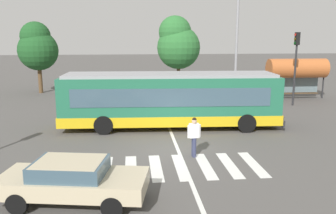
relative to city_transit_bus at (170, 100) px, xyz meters
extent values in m
plane|color=#514F4C|center=(-0.30, -3.92, -1.59)|extent=(160.00, 160.00, 0.00)
cylinder|color=black|center=(4.05, 0.97, -1.09)|extent=(1.01, 0.35, 1.00)
cylinder|color=black|center=(3.94, -1.37, -1.09)|extent=(1.01, 0.35, 1.00)
cylinder|color=black|center=(-3.50, 1.35, -1.09)|extent=(1.01, 0.35, 1.00)
cylinder|color=black|center=(-3.61, -1.00, -1.09)|extent=(1.01, 0.35, 1.00)
cube|color=#236B4C|center=(-0.02, 0.00, 0.04)|extent=(11.92, 3.13, 2.55)
cube|color=gold|center=(-0.02, 0.00, -0.96)|extent=(12.04, 3.16, 0.55)
cube|color=#3D5666|center=(-0.02, 0.00, 0.34)|extent=(10.51, 3.11, 0.96)
cube|color=#3D5666|center=(5.88, -0.29, 0.24)|extent=(0.15, 2.24, 1.63)
cube|color=black|center=(5.88, -0.29, 1.13)|extent=(0.16, 1.94, 0.28)
cube|color=#99999E|center=(-0.02, 0.00, 1.39)|extent=(11.44, 2.90, 0.16)
cube|color=#28282B|center=(6.00, -0.30, -1.16)|extent=(0.25, 2.55, 0.36)
cylinder|color=#333856|center=(0.48, -4.81, -1.16)|extent=(0.16, 0.16, 0.85)
cylinder|color=#333856|center=(0.49, -4.95, -1.16)|extent=(0.16, 0.16, 0.85)
cube|color=white|center=(0.48, -4.88, -0.44)|extent=(0.43, 0.31, 0.60)
cylinder|color=white|center=(0.25, -4.91, -0.47)|extent=(0.10, 0.10, 0.55)
cylinder|color=white|center=(0.72, -4.85, -0.47)|extent=(0.10, 0.10, 0.55)
sphere|color=tan|center=(0.48, -4.88, -0.03)|extent=(0.22, 0.22, 0.22)
sphere|color=black|center=(0.48, -4.88, 0.04)|extent=(0.19, 0.19, 0.19)
cylinder|color=black|center=(-2.42, -8.07, -1.27)|extent=(0.67, 0.31, 0.64)
cylinder|color=black|center=(-2.72, -9.72, -1.27)|extent=(0.67, 0.31, 0.64)
cylinder|color=black|center=(-5.17, -7.58, -1.27)|extent=(0.67, 0.31, 0.64)
cylinder|color=black|center=(-5.46, -9.23, -1.27)|extent=(0.67, 0.31, 0.64)
cube|color=#C6B793|center=(-3.94, -8.65, -0.95)|extent=(4.75, 2.58, 0.52)
cube|color=#3D5666|center=(-4.03, -8.64, -0.47)|extent=(2.41, 1.96, 0.44)
cube|color=#C6B793|center=(-4.03, -8.64, -0.28)|extent=(2.22, 1.85, 0.09)
cylinder|color=black|center=(-5.69, 11.04, -1.27)|extent=(0.25, 0.65, 0.64)
cylinder|color=black|center=(-4.02, 10.90, -1.27)|extent=(0.25, 0.65, 0.64)
cylinder|color=black|center=(-5.93, 8.26, -1.27)|extent=(0.25, 0.65, 0.64)
cylinder|color=black|center=(-4.27, 8.12, -1.27)|extent=(0.25, 0.65, 0.64)
cube|color=black|center=(-4.98, 9.58, -0.95)|extent=(2.20, 4.64, 0.52)
cube|color=#3D5666|center=(-4.99, 9.49, -0.47)|extent=(1.78, 2.29, 0.44)
cube|color=black|center=(-4.99, 9.49, -0.28)|extent=(1.69, 2.10, 0.09)
cylinder|color=black|center=(-3.02, 11.59, -1.27)|extent=(0.25, 0.65, 0.64)
cylinder|color=black|center=(-1.35, 11.45, -1.27)|extent=(0.25, 0.65, 0.64)
cylinder|color=black|center=(-3.25, 8.81, -1.27)|extent=(0.25, 0.65, 0.64)
cylinder|color=black|center=(-1.58, 8.67, -1.27)|extent=(0.25, 0.65, 0.64)
cube|color=#AD1E1E|center=(-2.30, 10.13, -0.95)|extent=(2.19, 4.63, 0.52)
cube|color=#3D5666|center=(-2.31, 10.04, -0.47)|extent=(1.77, 2.28, 0.44)
cube|color=#AD1E1E|center=(-2.31, 10.04, -0.28)|extent=(1.69, 2.10, 0.09)
cylinder|color=black|center=(-0.54, 11.35, -1.27)|extent=(0.21, 0.64, 0.64)
cylinder|color=black|center=(1.13, 11.33, -1.27)|extent=(0.21, 0.64, 0.64)
cylinder|color=black|center=(-0.59, 8.56, -1.27)|extent=(0.21, 0.64, 0.64)
cylinder|color=black|center=(1.09, 8.54, -1.27)|extent=(0.21, 0.64, 0.64)
cube|color=white|center=(0.27, 9.94, -0.95)|extent=(1.89, 4.53, 0.52)
cube|color=#3D5666|center=(0.27, 9.85, -0.47)|extent=(1.63, 2.18, 0.44)
cube|color=white|center=(0.27, 9.85, -0.28)|extent=(1.56, 2.00, 0.09)
cylinder|color=black|center=(2.35, 11.60, -1.27)|extent=(0.26, 0.66, 0.64)
cylinder|color=black|center=(4.02, 11.44, -1.27)|extent=(0.26, 0.66, 0.64)
cylinder|color=black|center=(2.09, 8.82, -1.27)|extent=(0.26, 0.66, 0.64)
cylinder|color=black|center=(3.75, 8.66, -1.27)|extent=(0.26, 0.66, 0.64)
cube|color=#196B70|center=(3.05, 10.13, -0.95)|extent=(2.24, 4.65, 0.52)
cube|color=#3D5666|center=(3.04, 10.04, -0.47)|extent=(1.80, 2.30, 0.44)
cube|color=#196B70|center=(3.04, 10.04, -0.28)|extent=(1.71, 2.12, 0.09)
cylinder|color=black|center=(4.91, 11.28, -1.27)|extent=(0.25, 0.65, 0.64)
cylinder|color=black|center=(6.58, 11.15, -1.27)|extent=(0.25, 0.65, 0.64)
cylinder|color=black|center=(4.70, 8.50, -1.27)|extent=(0.25, 0.65, 0.64)
cylinder|color=black|center=(6.37, 8.37, -1.27)|extent=(0.25, 0.65, 0.64)
cube|color=#234293|center=(5.64, 9.82, -0.95)|extent=(2.15, 4.62, 0.52)
cube|color=#3D5666|center=(5.63, 9.73, -0.47)|extent=(1.76, 2.27, 0.44)
cube|color=#234293|center=(5.63, 9.73, -0.28)|extent=(1.67, 2.09, 0.09)
cylinder|color=#28282B|center=(9.68, 5.40, 0.61)|extent=(0.14, 0.14, 4.40)
cube|color=black|center=(9.68, 5.40, 3.26)|extent=(0.28, 0.32, 0.90)
cylinder|color=red|center=(9.51, 5.40, 3.53)|extent=(0.04, 0.20, 0.20)
cylinder|color=#463707|center=(9.51, 5.40, 3.23)|extent=(0.04, 0.20, 0.20)
cylinder|color=#093B10|center=(9.51, 5.40, 2.93)|extent=(0.04, 0.20, 0.20)
cylinder|color=#28282B|center=(8.82, 8.07, -0.44)|extent=(0.12, 0.12, 2.30)
cylinder|color=#28282B|center=(13.44, 8.07, -0.44)|extent=(0.12, 0.12, 2.30)
cube|color=slate|center=(11.13, 8.77, -0.32)|extent=(4.44, 0.04, 1.93)
cylinder|color=#BC602D|center=(11.13, 8.07, 0.89)|extent=(4.72, 1.54, 1.54)
cube|color=#4C3823|center=(11.13, 8.07, -1.14)|extent=(3.70, 0.36, 0.08)
cylinder|color=#939399|center=(5.99, 7.85, 3.64)|extent=(0.20, 0.20, 10.46)
cylinder|color=brown|center=(-10.25, 13.23, -0.32)|extent=(0.36, 0.36, 2.54)
sphere|color=#1E5123|center=(-10.25, 13.23, 2.16)|extent=(3.47, 3.47, 3.47)
sphere|color=#1E5123|center=(-10.41, 13.26, 3.38)|extent=(2.60, 2.60, 2.60)
cylinder|color=brown|center=(2.74, 17.39, -0.45)|extent=(0.36, 0.36, 2.29)
sphere|color=#2D7033|center=(2.74, 17.39, 2.25)|extent=(4.43, 4.43, 4.43)
sphere|color=#2D7033|center=(2.36, 17.39, 3.80)|extent=(3.33, 3.33, 3.33)
cube|color=silver|center=(-4.17, -6.02, -1.58)|extent=(0.45, 2.85, 0.01)
cube|color=silver|center=(-3.18, -6.02, -1.58)|extent=(0.45, 2.85, 0.01)
cube|color=silver|center=(-2.20, -6.02, -1.58)|extent=(0.45, 2.85, 0.01)
cube|color=silver|center=(-1.22, -6.02, -1.58)|extent=(0.45, 2.85, 0.01)
cube|color=silver|center=(-0.23, -6.02, -1.58)|extent=(0.45, 2.85, 0.01)
cube|color=silver|center=(0.75, -6.02, -1.58)|extent=(0.45, 2.85, 0.01)
cube|color=silver|center=(1.73, -6.02, -1.58)|extent=(0.45, 2.85, 0.01)
cube|color=silver|center=(2.72, -6.02, -1.58)|extent=(0.45, 2.85, 0.01)
cube|color=silver|center=(-0.07, -1.92, -1.59)|extent=(0.16, 24.00, 0.01)
camera|label=1|loc=(-2.07, -19.04, 3.52)|focal=37.68mm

